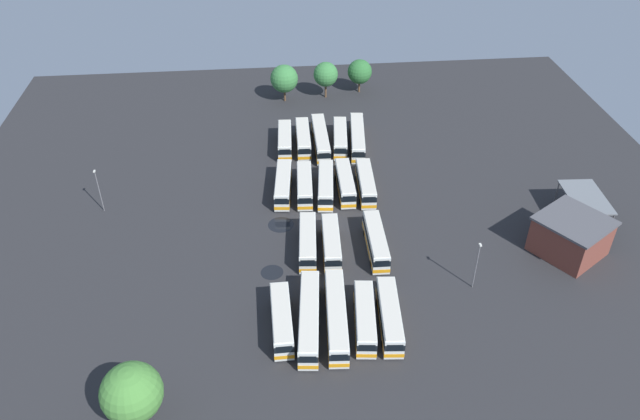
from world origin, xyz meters
TOP-DOWN VIEW (x-y plane):
  - ground_plane at (0.00, 0.00)m, footprint 124.82×124.82m
  - bus_row0_slot0 at (-23.40, -5.57)m, footprint 10.93×3.01m
  - bus_row0_slot1 at (-23.67, -2.09)m, footprint 11.72×2.83m
  - bus_row0_slot2 at (-23.42, 1.20)m, footprint 14.79×2.66m
  - bus_row0_slot3 at (-23.19, 4.92)m, footprint 11.94×3.74m
  - bus_row0_slot4 at (-23.14, 8.21)m, footprint 14.95×4.19m
  - bus_row1_slot0 at (-8.28, -6.62)m, footprint 11.80×3.55m
  - bus_row1_slot1 at (-7.66, -3.06)m, footprint 10.96×3.11m
  - bus_row1_slot2 at (-7.41, 0.50)m, footprint 11.85×3.73m
  - bus_row1_slot3 at (-7.78, 3.85)m, footprint 11.38×2.73m
  - bus_row1_slot4 at (-7.31, 7.31)m, footprint 11.56×3.12m
  - bus_row2_slot1 at (7.50, -3.75)m, footprint 11.18×3.36m
  - bus_row2_slot2 at (8.04, -0.30)m, footprint 10.86×3.08m
  - bus_row2_slot4 at (8.30, 6.36)m, footprint 11.73×2.76m
  - bus_row3_slot0 at (22.97, -8.35)m, footprint 11.03×2.65m
  - bus_row3_slot1 at (22.88, -4.81)m, footprint 14.93×3.98m
  - bus_row3_slot2 at (22.93, -1.32)m, footprint 14.89×3.50m
  - bus_row3_slot3 at (23.72, 2.27)m, footprint 11.22×3.70m
  - bus_row3_slot4 at (23.64, 5.50)m, footprint 11.96×3.47m
  - depot_building at (11.33, 34.85)m, footprint 12.79×12.76m
  - maintenance_shelter at (3.46, 40.59)m, footprint 10.09×6.30m
  - lamp_post_by_building at (17.52, 18.51)m, footprint 0.56×0.28m
  - lamp_post_near_entrance at (-6.09, -36.12)m, footprint 0.56×0.28m
  - tree_east_edge at (-44.86, 4.44)m, footprint 5.26×5.26m
  - tree_northwest at (-46.86, 12.14)m, footprint 5.31×5.31m
  - tree_south_edge at (-43.93, -4.54)m, footprint 5.89×5.89m
  - tree_north_edge at (35.66, -24.61)m, footprint 6.66×6.66m
  - puddle_back_corner at (0.56, -7.48)m, footprint 4.14×4.14m
  - puddle_centre_drain at (11.75, -9.28)m, footprint 3.28×3.28m

SIDE VIEW (x-z plane):
  - ground_plane at x=0.00m, z-range 0.00..0.00m
  - puddle_back_corner at x=0.56m, z-range 0.00..0.01m
  - puddle_centre_drain at x=11.75m, z-range 0.00..0.01m
  - bus_row2_slot2 at x=8.04m, z-range 0.10..3.50m
  - bus_row0_slot0 at x=-23.40m, z-range 0.10..3.50m
  - bus_row1_slot1 at x=-7.66m, z-range 0.10..3.50m
  - bus_row3_slot0 at x=22.97m, z-range 0.10..3.50m
  - bus_row3_slot3 at x=23.72m, z-range 0.10..3.50m
  - bus_row2_slot1 at x=7.50m, z-range 0.10..3.50m
  - bus_row1_slot3 at x=-7.78m, z-range 0.10..3.50m
  - bus_row1_slot4 at x=-7.31m, z-range 0.10..3.51m
  - bus_row1_slot0 at x=-8.28m, z-range 0.10..3.51m
  - bus_row0_slot1 at x=-23.67m, z-range 0.10..3.51m
  - bus_row1_slot2 at x=-7.41m, z-range 0.10..3.51m
  - bus_row2_slot4 at x=8.30m, z-range 0.10..3.51m
  - bus_row0_slot3 at x=-23.19m, z-range 0.10..3.51m
  - bus_row3_slot4 at x=23.64m, z-range 0.10..3.51m
  - bus_row0_slot2 at x=-23.42m, z-range 0.10..3.51m
  - bus_row0_slot4 at x=-23.14m, z-range 0.10..3.51m
  - bus_row3_slot1 at x=22.88m, z-range 0.10..3.51m
  - bus_row3_slot2 at x=22.93m, z-range 0.10..3.51m
  - depot_building at x=11.33m, z-range 0.02..5.97m
  - maintenance_shelter at x=3.46m, z-range 1.91..6.16m
  - lamp_post_by_building at x=17.52m, z-range 0.41..8.10m
  - lamp_post_near_entrance at x=-6.09m, z-range 0.41..8.12m
  - tree_northwest at x=-46.86m, z-range 1.04..8.44m
  - tree_south_edge at x=-43.93m, z-range 1.08..9.14m
  - tree_east_edge at x=-44.86m, z-range 1.33..9.27m
  - tree_north_edge at x=35.66m, z-range 1.13..10.08m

